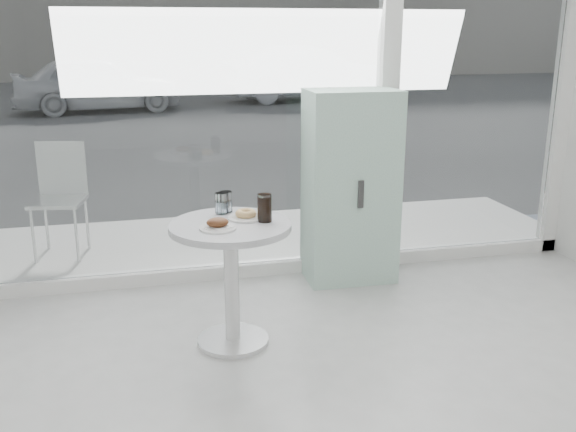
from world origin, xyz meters
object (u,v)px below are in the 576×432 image
object	(u,v)px
plate_donut	(246,215)
plate_fritter	(218,225)
patio_chair	(60,191)
car_white	(98,84)
main_table	(231,259)
water_tumbler_a	(222,204)
water_tumbler_b	(226,203)
mint_cabinet	(350,187)
car_silver	(306,73)
cola_glass	(265,208)

from	to	relation	value
plate_donut	plate_fritter	bearing A→B (deg)	-138.06
plate_donut	patio_chair	bearing A→B (deg)	124.85
car_white	main_table	bearing A→B (deg)	178.00
plate_donut	water_tumbler_a	world-z (taller)	water_tumbler_a
patio_chair	water_tumbler_b	bearing A→B (deg)	-43.97
plate_fritter	water_tumbler_b	xyz separation A→B (m)	(0.09, 0.34, 0.03)
mint_cabinet	water_tumbler_a	distance (m)	1.25
main_table	car_white	size ratio (longest dim) A/B	0.20
car_silver	car_white	bearing A→B (deg)	97.51
plate_fritter	cola_glass	size ratio (longest dim) A/B	1.28
mint_cabinet	plate_donut	xyz separation A→B (m)	(-0.94, -0.81, 0.07)
main_table	plate_fritter	bearing A→B (deg)	-130.31
car_white	cola_glass	size ratio (longest dim) A/B	23.05
car_white	mint_cabinet	bearing A→B (deg)	-176.42
mint_cabinet	main_table	bearing A→B (deg)	-138.51
plate_fritter	water_tumbler_a	size ratio (longest dim) A/B	1.62
plate_fritter	main_table	bearing A→B (deg)	49.69
car_white	plate_fritter	world-z (taller)	car_white
car_white	water_tumbler_a	distance (m)	12.09
mint_cabinet	water_tumbler_b	size ratio (longest dim) A/B	11.06
patio_chair	car_white	size ratio (longest dim) A/B	0.24
car_silver	cola_glass	bearing A→B (deg)	158.72
car_silver	water_tumbler_b	bearing A→B (deg)	157.66
mint_cabinet	water_tumbler_b	distance (m)	1.22
main_table	water_tumbler_b	size ratio (longest dim) A/B	5.90
car_white	plate_fritter	size ratio (longest dim) A/B	18.02
cola_glass	water_tumbler_b	bearing A→B (deg)	127.13
car_silver	water_tumbler_b	world-z (taller)	car_silver
main_table	car_white	bearing A→B (deg)	95.81
water_tumbler_a	patio_chair	bearing A→B (deg)	124.28
plate_fritter	patio_chair	bearing A→B (deg)	118.32
mint_cabinet	water_tumbler_b	world-z (taller)	mint_cabinet
main_table	plate_donut	size ratio (longest dim) A/B	3.51
mint_cabinet	car_white	distance (m)	11.59
main_table	mint_cabinet	size ratio (longest dim) A/B	0.53
car_white	water_tumbler_b	distance (m)	12.07
car_white	car_silver	bearing A→B (deg)	-85.23
car_white	cola_glass	xyz separation A→B (m)	(1.45, -12.25, 0.20)
main_table	plate_fritter	xyz separation A→B (m)	(-0.08, -0.10, 0.25)
patio_chair	water_tumbler_b	distance (m)	2.00
water_tumbler_b	mint_cabinet	bearing A→B (deg)	31.66
patio_chair	cola_glass	bearing A→B (deg)	-43.73
plate_fritter	cola_glass	xyz separation A→B (m)	(0.29, 0.09, 0.05)
car_silver	cola_glass	world-z (taller)	car_silver
water_tumbler_b	car_silver	bearing A→B (deg)	72.72
mint_cabinet	patio_chair	distance (m)	2.39
patio_chair	plate_fritter	xyz separation A→B (m)	(1.05, -1.95, 0.22)
patio_chair	water_tumbler_b	xyz separation A→B (m)	(1.15, -1.61, 0.25)
main_table	water_tumbler_b	xyz separation A→B (m)	(0.01, 0.24, 0.28)
cola_glass	car_silver	bearing A→B (deg)	73.79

